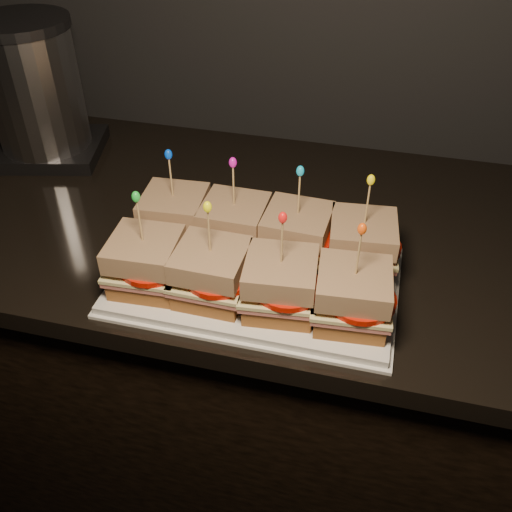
# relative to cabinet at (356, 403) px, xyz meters

# --- Properties ---
(cabinet) EXTENTS (2.36, 0.63, 0.88)m
(cabinet) POSITION_rel_cabinet_xyz_m (0.00, 0.00, 0.00)
(cabinet) COLOR black
(cabinet) RESTS_ON ground
(granite_slab) EXTENTS (2.40, 0.67, 0.04)m
(granite_slab) POSITION_rel_cabinet_xyz_m (0.00, 0.00, 0.46)
(granite_slab) COLOR black
(granite_slab) RESTS_ON cabinet
(platter) EXTENTS (0.43, 0.27, 0.02)m
(platter) POSITION_rel_cabinet_xyz_m (-0.19, -0.18, 0.48)
(platter) COLOR white
(platter) RESTS_ON granite_slab
(platter_rim) EXTENTS (0.45, 0.28, 0.01)m
(platter_rim) POSITION_rel_cabinet_xyz_m (-0.19, -0.18, 0.48)
(platter_rim) COLOR white
(platter_rim) RESTS_ON granite_slab
(sandwich_0_bread_bot) EXTENTS (0.11, 0.11, 0.03)m
(sandwich_0_bread_bot) POSITION_rel_cabinet_xyz_m (-0.35, -0.11, 0.51)
(sandwich_0_bread_bot) COLOR #59320E
(sandwich_0_bread_bot) RESTS_ON platter
(sandwich_0_ham) EXTENTS (0.12, 0.11, 0.01)m
(sandwich_0_ham) POSITION_rel_cabinet_xyz_m (-0.35, -0.11, 0.52)
(sandwich_0_ham) COLOR #BC5A5B
(sandwich_0_ham) RESTS_ON sandwich_0_bread_bot
(sandwich_0_cheese) EXTENTS (0.12, 0.11, 0.01)m
(sandwich_0_cheese) POSITION_rel_cabinet_xyz_m (-0.35, -0.11, 0.53)
(sandwich_0_cheese) COLOR beige
(sandwich_0_cheese) RESTS_ON sandwich_0_ham
(sandwich_0_tomato) EXTENTS (0.10, 0.10, 0.01)m
(sandwich_0_tomato) POSITION_rel_cabinet_xyz_m (-0.34, -0.12, 0.54)
(sandwich_0_tomato) COLOR red
(sandwich_0_tomato) RESTS_ON sandwich_0_cheese
(sandwich_0_bread_top) EXTENTS (0.11, 0.11, 0.03)m
(sandwich_0_bread_top) POSITION_rel_cabinet_xyz_m (-0.35, -0.11, 0.56)
(sandwich_0_bread_top) COLOR #5F2E16
(sandwich_0_bread_top) RESTS_ON sandwich_0_tomato
(sandwich_0_pick) EXTENTS (0.00, 0.00, 0.09)m
(sandwich_0_pick) POSITION_rel_cabinet_xyz_m (-0.35, -0.11, 0.61)
(sandwich_0_pick) COLOR tan
(sandwich_0_pick) RESTS_ON sandwich_0_bread_top
(sandwich_0_frill) EXTENTS (0.01, 0.01, 0.02)m
(sandwich_0_frill) POSITION_rel_cabinet_xyz_m (-0.35, -0.11, 0.65)
(sandwich_0_frill) COLOR blue
(sandwich_0_frill) RESTS_ON sandwich_0_pick
(sandwich_1_bread_bot) EXTENTS (0.10, 0.10, 0.03)m
(sandwich_1_bread_bot) POSITION_rel_cabinet_xyz_m (-0.24, -0.11, 0.51)
(sandwich_1_bread_bot) COLOR #59320E
(sandwich_1_bread_bot) RESTS_ON platter
(sandwich_1_ham) EXTENTS (0.11, 0.11, 0.01)m
(sandwich_1_ham) POSITION_rel_cabinet_xyz_m (-0.24, -0.11, 0.52)
(sandwich_1_ham) COLOR #BC5A5B
(sandwich_1_ham) RESTS_ON sandwich_1_bread_bot
(sandwich_1_cheese) EXTENTS (0.11, 0.11, 0.01)m
(sandwich_1_cheese) POSITION_rel_cabinet_xyz_m (-0.24, -0.11, 0.53)
(sandwich_1_cheese) COLOR beige
(sandwich_1_cheese) RESTS_ON sandwich_1_ham
(sandwich_1_tomato) EXTENTS (0.10, 0.10, 0.01)m
(sandwich_1_tomato) POSITION_rel_cabinet_xyz_m (-0.23, -0.12, 0.54)
(sandwich_1_tomato) COLOR red
(sandwich_1_tomato) RESTS_ON sandwich_1_cheese
(sandwich_1_bread_top) EXTENTS (0.10, 0.10, 0.03)m
(sandwich_1_bread_top) POSITION_rel_cabinet_xyz_m (-0.24, -0.11, 0.56)
(sandwich_1_bread_top) COLOR #5F2E16
(sandwich_1_bread_top) RESTS_ON sandwich_1_tomato
(sandwich_1_pick) EXTENTS (0.00, 0.00, 0.09)m
(sandwich_1_pick) POSITION_rel_cabinet_xyz_m (-0.24, -0.11, 0.61)
(sandwich_1_pick) COLOR tan
(sandwich_1_pick) RESTS_ON sandwich_1_bread_top
(sandwich_1_frill) EXTENTS (0.01, 0.01, 0.02)m
(sandwich_1_frill) POSITION_rel_cabinet_xyz_m (-0.24, -0.11, 0.65)
(sandwich_1_frill) COLOR #D311AA
(sandwich_1_frill) RESTS_ON sandwich_1_pick
(sandwich_2_bread_bot) EXTENTS (0.10, 0.10, 0.03)m
(sandwich_2_bread_bot) POSITION_rel_cabinet_xyz_m (-0.14, -0.11, 0.51)
(sandwich_2_bread_bot) COLOR #59320E
(sandwich_2_bread_bot) RESTS_ON platter
(sandwich_2_ham) EXTENTS (0.11, 0.11, 0.01)m
(sandwich_2_ham) POSITION_rel_cabinet_xyz_m (-0.14, -0.11, 0.52)
(sandwich_2_ham) COLOR #BC5A5B
(sandwich_2_ham) RESTS_ON sandwich_2_bread_bot
(sandwich_2_cheese) EXTENTS (0.12, 0.11, 0.01)m
(sandwich_2_cheese) POSITION_rel_cabinet_xyz_m (-0.14, -0.11, 0.53)
(sandwich_2_cheese) COLOR beige
(sandwich_2_cheese) RESTS_ON sandwich_2_ham
(sandwich_2_tomato) EXTENTS (0.10, 0.10, 0.01)m
(sandwich_2_tomato) POSITION_rel_cabinet_xyz_m (-0.13, -0.12, 0.54)
(sandwich_2_tomato) COLOR red
(sandwich_2_tomato) RESTS_ON sandwich_2_cheese
(sandwich_2_bread_top) EXTENTS (0.11, 0.11, 0.03)m
(sandwich_2_bread_top) POSITION_rel_cabinet_xyz_m (-0.14, -0.11, 0.56)
(sandwich_2_bread_top) COLOR #5F2E16
(sandwich_2_bread_top) RESTS_ON sandwich_2_tomato
(sandwich_2_pick) EXTENTS (0.00, 0.00, 0.09)m
(sandwich_2_pick) POSITION_rel_cabinet_xyz_m (-0.14, -0.11, 0.61)
(sandwich_2_pick) COLOR tan
(sandwich_2_pick) RESTS_ON sandwich_2_bread_top
(sandwich_2_frill) EXTENTS (0.01, 0.01, 0.02)m
(sandwich_2_frill) POSITION_rel_cabinet_xyz_m (-0.14, -0.11, 0.65)
(sandwich_2_frill) COLOR #129FC7
(sandwich_2_frill) RESTS_ON sandwich_2_pick
(sandwich_3_bread_bot) EXTENTS (0.11, 0.11, 0.03)m
(sandwich_3_bread_bot) POSITION_rel_cabinet_xyz_m (-0.04, -0.11, 0.51)
(sandwich_3_bread_bot) COLOR #59320E
(sandwich_3_bread_bot) RESTS_ON platter
(sandwich_3_ham) EXTENTS (0.12, 0.12, 0.01)m
(sandwich_3_ham) POSITION_rel_cabinet_xyz_m (-0.04, -0.11, 0.52)
(sandwich_3_ham) COLOR #BC5A5B
(sandwich_3_ham) RESTS_ON sandwich_3_bread_bot
(sandwich_3_cheese) EXTENTS (0.12, 0.12, 0.01)m
(sandwich_3_cheese) POSITION_rel_cabinet_xyz_m (-0.04, -0.11, 0.53)
(sandwich_3_cheese) COLOR beige
(sandwich_3_cheese) RESTS_ON sandwich_3_ham
(sandwich_3_tomato) EXTENTS (0.10, 0.10, 0.01)m
(sandwich_3_tomato) POSITION_rel_cabinet_xyz_m (-0.02, -0.12, 0.54)
(sandwich_3_tomato) COLOR red
(sandwich_3_tomato) RESTS_ON sandwich_3_cheese
(sandwich_3_bread_top) EXTENTS (0.11, 0.11, 0.03)m
(sandwich_3_bread_top) POSITION_rel_cabinet_xyz_m (-0.04, -0.11, 0.56)
(sandwich_3_bread_top) COLOR #5F2E16
(sandwich_3_bread_top) RESTS_ON sandwich_3_tomato
(sandwich_3_pick) EXTENTS (0.00, 0.00, 0.09)m
(sandwich_3_pick) POSITION_rel_cabinet_xyz_m (-0.04, -0.11, 0.61)
(sandwich_3_pick) COLOR tan
(sandwich_3_pick) RESTS_ON sandwich_3_bread_top
(sandwich_3_frill) EXTENTS (0.01, 0.01, 0.02)m
(sandwich_3_frill) POSITION_rel_cabinet_xyz_m (-0.04, -0.11, 0.65)
(sandwich_3_frill) COLOR yellow
(sandwich_3_frill) RESTS_ON sandwich_3_pick
(sandwich_4_bread_bot) EXTENTS (0.10, 0.10, 0.03)m
(sandwich_4_bread_bot) POSITION_rel_cabinet_xyz_m (-0.35, -0.24, 0.51)
(sandwich_4_bread_bot) COLOR #59320E
(sandwich_4_bread_bot) RESTS_ON platter
(sandwich_4_ham) EXTENTS (0.11, 0.11, 0.01)m
(sandwich_4_ham) POSITION_rel_cabinet_xyz_m (-0.35, -0.24, 0.52)
(sandwich_4_ham) COLOR #BC5A5B
(sandwich_4_ham) RESTS_ON sandwich_4_bread_bot
(sandwich_4_cheese) EXTENTS (0.12, 0.11, 0.01)m
(sandwich_4_cheese) POSITION_rel_cabinet_xyz_m (-0.35, -0.24, 0.53)
(sandwich_4_cheese) COLOR beige
(sandwich_4_cheese) RESTS_ON sandwich_4_ham
(sandwich_4_tomato) EXTENTS (0.10, 0.10, 0.01)m
(sandwich_4_tomato) POSITION_rel_cabinet_xyz_m (-0.34, -0.24, 0.54)
(sandwich_4_tomato) COLOR red
(sandwich_4_tomato) RESTS_ON sandwich_4_cheese
(sandwich_4_bread_top) EXTENTS (0.11, 0.11, 0.03)m
(sandwich_4_bread_top) POSITION_rel_cabinet_xyz_m (-0.35, -0.24, 0.56)
(sandwich_4_bread_top) COLOR #5F2E16
(sandwich_4_bread_top) RESTS_ON sandwich_4_tomato
(sandwich_4_pick) EXTENTS (0.00, 0.00, 0.09)m
(sandwich_4_pick) POSITION_rel_cabinet_xyz_m (-0.35, -0.24, 0.61)
(sandwich_4_pick) COLOR tan
(sandwich_4_pick) RESTS_ON sandwich_4_bread_top
(sandwich_4_frill) EXTENTS (0.01, 0.01, 0.02)m
(sandwich_4_frill) POSITION_rel_cabinet_xyz_m (-0.35, -0.24, 0.65)
(sandwich_4_frill) COLOR green
(sandwich_4_frill) RESTS_ON sandwich_4_pick
(sandwich_5_bread_bot) EXTENTS (0.10, 0.10, 0.03)m
(sandwich_5_bread_bot) POSITION_rel_cabinet_xyz_m (-0.24, -0.24, 0.51)
(sandwich_5_bread_bot) COLOR #59320E
(sandwich_5_bread_bot) RESTS_ON platter
(sandwich_5_ham) EXTENTS (0.11, 0.11, 0.01)m
(sandwich_5_ham) POSITION_rel_cabinet_xyz_m (-0.24, -0.24, 0.52)
(sandwich_5_ham) COLOR #BC5A5B
(sandwich_5_ham) RESTS_ON sandwich_5_bread_bot
(sandwich_5_cheese) EXTENTS (0.11, 0.11, 0.01)m
(sandwich_5_cheese) POSITION_rel_cabinet_xyz_m (-0.24, -0.24, 0.53)
(sandwich_5_cheese) COLOR beige
(sandwich_5_cheese) RESTS_ON sandwich_5_ham
(sandwich_5_tomato) EXTENTS (0.10, 0.10, 0.01)m
(sandwich_5_tomato) POSITION_rel_cabinet_xyz_m (-0.23, -0.24, 0.54)
(sandwich_5_tomato) COLOR red
(sandwich_5_tomato) RESTS_ON sandwich_5_cheese
(sandwich_5_bread_top) EXTENTS (0.10, 0.10, 0.03)m
(sandwich_5_bread_top) POSITION_rel_cabinet_xyz_m (-0.24, -0.24, 0.56)
(sandwich_5_bread_top) COLOR #5F2E16
(sandwich_5_bread_top) RESTS_ON sandwich_5_tomato
(sandwich_5_pick) EXTENTS (0.00, 0.00, 0.09)m
(sandwich_5_pick) POSITION_rel_cabinet_xyz_m (-0.24, -0.24, 0.61)
(sandwich_5_pick) COLOR tan
(sandwich_5_pick) RESTS_ON sandwich_5_bread_top
(sandwich_5_frill) EXTENTS (0.01, 0.01, 0.02)m
(sandwich_5_frill) POSITION_rel_cabinet_xyz_m (-0.24, -0.24, 0.65)
(sandwich_5_frill) COLOR #FBF60B
(sandwich_5_frill) RESTS_ON sandwich_5_pick
(sandwich_6_bread_bot) EXTENTS (0.11, 0.11, 0.03)m
(sandwich_6_bread_bot) POSITION_rel_cabinet_xyz_m (-0.14, -0.24, 0.51)
(sandwich_6_bread_bot) COLOR #59320E
(sandwich_6_bread_bot) RESTS_ON platter
(sandwich_6_ham) EXTENTS (0.12, 0.11, 0.01)m
(sandwich_6_ham) POSITION_rel_cabinet_xyz_m (-0.14, -0.24, 0.52)
(sandwich_6_ham) COLOR #BC5A5B
(sandwich_6_ham) RESTS_ON sandwich_6_bread_bot
(sandwich_6_cheese) EXTENTS (0.12, 0.12, 0.01)m
(sandwich_6_cheese) POSITION_rel_cabinet_xyz_m (-0.14, -0.24, 0.53)
(sandwich_6_cheese) COLOR beige
(sandwich_6_cheese) RESTS_ON sandwich_6_ham
(sandwich_6_tomato) EXTENTS (0.10, 0.10, 0.01)m
(sandwich_6_tomato) POSITION_rel_cabinet_xyz_m (-0.13, -0.24, 0.54)
(sandwich_6_tomato) COLOR red
(sandwich_6_tomato) RESTS_ON sandwich_6_cheese
(sandwich_6_bread_top) EXTENTS (0.11, 0.11, 0.03)m
(sandwich_6_bread_top) POSITION_rel_cabinet_xyz_m (-0.14, -0.24, 0.56)
(sandwich_6_bread_top) COLOR #5F2E16
(sandwich_6_bread_top) RESTS_ON sandwich_6_tomato
(sandwich_6_pick) EXTENTS (0.00, 0.00, 0.09)m
(sandwich_6_pick) POSITION_rel_cabinet_xyz_m (-0.14, -0.24, 0.61)
(sandwich_6_pick) COLOR tan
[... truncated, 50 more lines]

